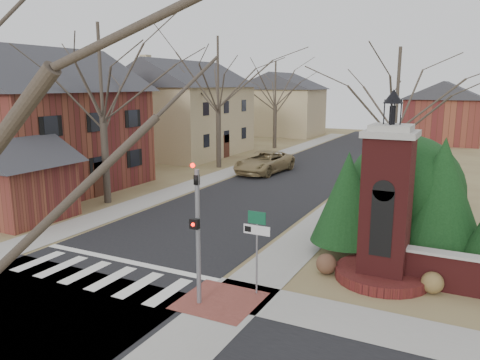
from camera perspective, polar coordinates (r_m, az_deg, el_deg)
The scene contains 27 objects.
ground at distance 17.05m, azimuth -18.77°, elevation -11.93°, with size 120.00×120.00×0.00m, color brown.
main_street at distance 35.34m, azimuth 7.36°, elevation 0.68°, with size 8.00×70.00×0.01m, color black.
cross_street at distance 15.33m, azimuth -27.02°, elevation -15.35°, with size 120.00×8.00×0.01m, color black.
crosswalk_zone at distance 17.57m, azimuth -16.89°, elevation -11.07°, with size 8.00×2.20×0.02m, color silver.
stop_bar at distance 18.59m, azimuth -13.68°, elevation -9.62°, with size 8.00×0.35×0.02m, color silver.
sidewalk_right_main at distance 34.01m, azimuth 15.64°, elevation -0.08°, with size 2.00×60.00×0.02m, color gray.
sidewalk_left at distance 37.35m, azimuth -0.18°, elevation 1.37°, with size 2.00×60.00×0.02m, color gray.
curb_apron at distance 15.05m, azimuth -2.48°, elevation -14.50°, with size 2.40×2.40×0.02m, color brown.
traffic_signal_pole at distance 14.00m, azimuth -5.23°, elevation -5.23°, with size 0.28×0.41×4.50m.
sign_post at distance 14.80m, azimuth 2.03°, elevation -6.85°, with size 0.90×0.07×2.75m.
brick_gate_monument at distance 16.57m, azimuth 17.32°, elevation -4.58°, with size 3.20×3.20×6.47m.
house_brick_left at distance 32.14m, azimuth -23.06°, elevation 7.15°, with size 9.80×11.80×9.42m.
house_stucco_left at distance 45.31m, azimuth -6.79°, elevation 8.92°, with size 9.80×12.80×9.28m.
garage_left at distance 25.50m, azimuth -25.44°, elevation 0.53°, with size 4.80×4.80×4.29m.
house_distant_left at distance 63.32m, azimuth 5.04°, elevation 9.37°, with size 10.80×8.80×8.53m.
house_distant_right at distance 58.95m, azimuth 23.57°, elevation 7.72°, with size 8.80×8.80×7.30m.
evergreen_near at distance 18.78m, azimuth 12.97°, elevation -2.04°, with size 2.80×2.80×4.10m.
evergreen_mid at distance 19.42m, azimuth 23.36°, elevation -1.35°, with size 3.40×3.40×4.70m.
evergreen_mass at distance 20.85m, azimuth 19.45°, elevation -0.78°, with size 4.80×4.80×4.80m, color black.
bare_tree_0 at distance 27.06m, azimuth -16.72°, elevation 13.37°, with size 8.05×8.05×11.15m.
bare_tree_1 at distance 37.63m, azimuth -2.71°, elevation 13.70°, with size 8.40×8.40×11.64m.
bare_tree_2 at distance 49.54m, azimuth 4.35°, elevation 12.00°, with size 7.35×7.35×10.19m.
bare_tree_3 at distance 27.07m, azimuth 18.73°, elevation 11.11°, with size 7.00×7.00×9.70m.
pickup_truck at distance 35.65m, azimuth 2.97°, elevation 2.18°, with size 2.71×5.88×1.63m, color olive.
distant_car at distance 51.81m, azimuth 17.69°, elevation 4.54°, with size 1.64×4.70×1.55m, color #36383E.
dry_shrub_left at distance 17.15m, azimuth 10.49°, elevation -10.02°, with size 0.74×0.74×0.74m, color brown.
dry_shrub_right at distance 16.62m, azimuth 22.40°, elevation -11.49°, with size 0.71×0.71×0.71m, color brown.
Camera 1 is at (11.44, -10.78, 6.62)m, focal length 35.00 mm.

